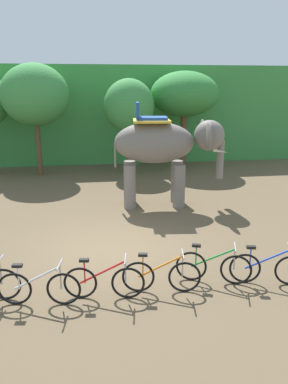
% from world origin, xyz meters
% --- Properties ---
extents(ground_plane, '(80.00, 80.00, 0.00)m').
position_xyz_m(ground_plane, '(0.00, 0.00, 0.00)').
color(ground_plane, brown).
extents(foliage_hedge, '(36.00, 6.00, 5.45)m').
position_xyz_m(foliage_hedge, '(0.00, 14.76, 2.72)').
color(foliage_hedge, '#3D8E42').
rests_on(foliage_hedge, ground).
extents(tree_far_right, '(3.23, 3.23, 5.39)m').
position_xyz_m(tree_far_right, '(-2.89, 9.58, 3.90)').
color(tree_far_right, brown).
rests_on(tree_far_right, ground).
extents(tree_far_left, '(2.49, 2.49, 4.69)m').
position_xyz_m(tree_far_left, '(1.61, 9.39, 3.35)').
color(tree_far_left, brown).
rests_on(tree_far_left, ground).
extents(tree_center_right, '(3.59, 3.59, 5.09)m').
position_xyz_m(tree_center_right, '(4.66, 10.36, 3.90)').
color(tree_center_right, brown).
rests_on(tree_center_right, ground).
extents(elephant, '(4.22, 2.11, 3.78)m').
position_xyz_m(elephant, '(2.23, 3.79, 2.20)').
color(elephant, slate).
rests_on(elephant, ground).
extents(bike_white, '(1.70, 0.52, 0.92)m').
position_xyz_m(bike_white, '(-1.60, -2.58, 0.39)').
color(bike_white, black).
rests_on(bike_white, ground).
extents(bike_red, '(1.70, 0.52, 0.92)m').
position_xyz_m(bike_red, '(-0.28, -2.53, 0.39)').
color(bike_red, black).
rests_on(bike_red, ground).
extents(bike_orange, '(1.70, 0.52, 0.92)m').
position_xyz_m(bike_orange, '(0.96, -2.46, 0.39)').
color(bike_orange, black).
rests_on(bike_orange, ground).
extents(bike_green, '(1.63, 0.70, 0.92)m').
position_xyz_m(bike_green, '(2.20, -2.22, 0.39)').
color(bike_green, black).
rests_on(bike_green, ground).
extents(bike_blue, '(1.67, 0.61, 0.92)m').
position_xyz_m(bike_blue, '(3.39, -2.46, 0.39)').
color(bike_blue, black).
rests_on(bike_blue, ground).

